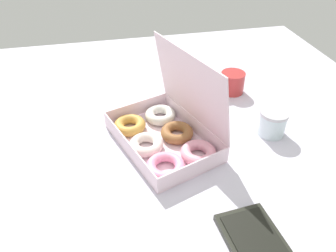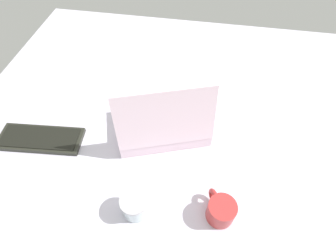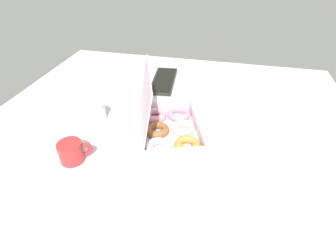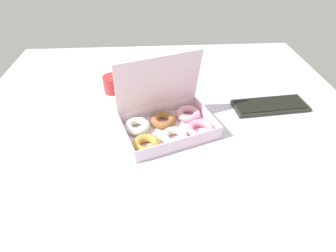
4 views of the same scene
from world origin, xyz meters
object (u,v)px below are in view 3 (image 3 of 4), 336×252
donut_box (167,126)px  keyboard (164,80)px  coffee_mug (72,151)px  glass_jar (96,112)px

donut_box → keyboard: bearing=15.3°
donut_box → keyboard: size_ratio=1.20×
donut_box → coffee_mug: 41.41cm
donut_box → coffee_mug: bearing=128.3°
keyboard → glass_jar: glass_jar is taller
keyboard → coffee_mug: size_ratio=2.87×
keyboard → coffee_mug: 77.38cm
coffee_mug → glass_jar: (28.51, 3.29, 0.12)cm
keyboard → donut_box: bearing=-164.7°
donut_box → keyboard: (49.26, 13.45, -2.59)cm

